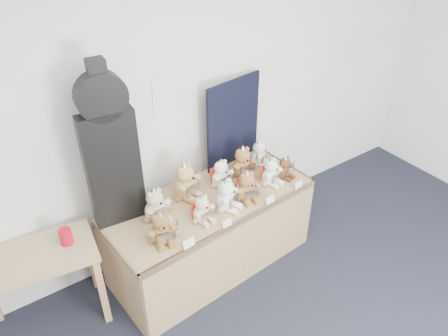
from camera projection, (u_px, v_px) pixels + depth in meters
room_shell at (166, 96)px, 3.30m from camera, size 6.00×6.00×6.00m
display_table at (215, 218)px, 3.52m from camera, size 1.74×0.83×0.71m
side_table at (37, 268)px, 3.06m from camera, size 0.88×0.57×0.69m
guitar_case at (110, 149)px, 2.95m from camera, size 0.39×0.15×1.24m
navy_board at (233, 122)px, 3.72m from camera, size 0.58×0.11×0.78m
red_cup at (66, 237)px, 3.05m from camera, size 0.09×0.09×0.12m
teddy_front_far_left at (162, 229)px, 3.02m from camera, size 0.23×0.20×0.29m
teddy_front_left at (202, 210)px, 3.21m from camera, size 0.21×0.18×0.25m
teddy_front_centre at (227, 196)px, 3.32m from camera, size 0.24×0.23×0.29m
teddy_front_right at (247, 187)px, 3.41m from camera, size 0.24×0.20×0.29m
teddy_front_far_right at (271, 173)px, 3.60m from camera, size 0.22×0.20×0.26m
teddy_front_end at (285, 168)px, 3.68m from camera, size 0.18×0.16×0.22m
teddy_back_left at (156, 206)px, 3.21m from camera, size 0.25×0.22×0.30m
teddy_back_centre_left at (186, 182)px, 3.43m from camera, size 0.29×0.27×0.34m
teddy_back_centre_right at (222, 175)px, 3.57m from camera, size 0.22×0.19×0.27m
teddy_back_right at (243, 163)px, 3.68m from camera, size 0.25×0.20×0.31m
teddy_back_end at (259, 154)px, 3.84m from camera, size 0.21×0.20×0.25m
entry_card_a at (189, 243)px, 3.01m from camera, size 0.09×0.03×0.07m
entry_card_b at (227, 223)px, 3.19m from camera, size 0.08×0.02×0.06m
entry_card_c at (270, 200)px, 3.41m from camera, size 0.09×0.03×0.06m
entry_card_d at (299, 184)px, 3.58m from camera, size 0.08×0.02×0.06m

